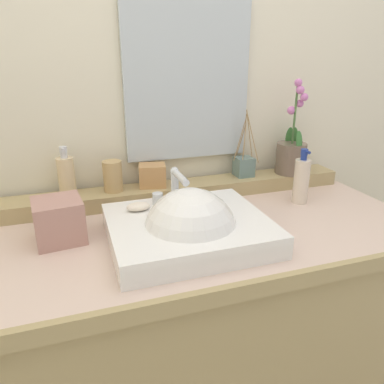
{
  "coord_description": "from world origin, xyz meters",
  "views": [
    {
      "loc": [
        -0.34,
        -0.97,
        1.36
      ],
      "look_at": [
        -0.02,
        -0.02,
        0.98
      ],
      "focal_mm": 34.64,
      "sensor_mm": 36.0,
      "label": 1
    }
  ],
  "objects_px": {
    "sink_basin": "(190,232)",
    "tumbler_cup": "(113,176)",
    "tissue_box": "(59,220)",
    "soap_dispenser": "(66,175)",
    "trinket_box": "(152,175)",
    "soap_bar": "(138,207)",
    "lotion_bottle": "(301,180)",
    "potted_plant": "(291,153)",
    "reed_diffuser": "(244,166)"
  },
  "relations": [
    {
      "from": "tissue_box",
      "to": "trinket_box",
      "type": "bearing_deg",
      "value": 34.49
    },
    {
      "from": "potted_plant",
      "to": "tumbler_cup",
      "type": "relative_size",
      "value": 3.4
    },
    {
      "from": "tissue_box",
      "to": "soap_dispenser",
      "type": "bearing_deg",
      "value": 82.4
    },
    {
      "from": "lotion_bottle",
      "to": "tissue_box",
      "type": "bearing_deg",
      "value": -177.9
    },
    {
      "from": "soap_dispenser",
      "to": "tumbler_cup",
      "type": "xyz_separation_m",
      "value": [
        0.15,
        -0.02,
        -0.02
      ]
    },
    {
      "from": "soap_bar",
      "to": "trinket_box",
      "type": "xyz_separation_m",
      "value": [
        0.1,
        0.23,
        0.02
      ]
    },
    {
      "from": "lotion_bottle",
      "to": "sink_basin",
      "type": "bearing_deg",
      "value": -161.39
    },
    {
      "from": "soap_bar",
      "to": "tissue_box",
      "type": "height_order",
      "value": "tissue_box"
    },
    {
      "from": "potted_plant",
      "to": "tumbler_cup",
      "type": "bearing_deg",
      "value": 178.81
    },
    {
      "from": "sink_basin",
      "to": "tumbler_cup",
      "type": "relative_size",
      "value": 4.14
    },
    {
      "from": "sink_basin",
      "to": "tumbler_cup",
      "type": "xyz_separation_m",
      "value": [
        -0.16,
        0.34,
        0.08
      ]
    },
    {
      "from": "lotion_bottle",
      "to": "tumbler_cup",
      "type": "bearing_deg",
      "value": 163.79
    },
    {
      "from": "soap_bar",
      "to": "soap_dispenser",
      "type": "height_order",
      "value": "soap_dispenser"
    },
    {
      "from": "tumbler_cup",
      "to": "lotion_bottle",
      "type": "distance_m",
      "value": 0.65
    },
    {
      "from": "tissue_box",
      "to": "potted_plant",
      "type": "bearing_deg",
      "value": 12.82
    },
    {
      "from": "soap_dispenser",
      "to": "trinket_box",
      "type": "relative_size",
      "value": 1.76
    },
    {
      "from": "trinket_box",
      "to": "tissue_box",
      "type": "xyz_separation_m",
      "value": [
        -0.32,
        -0.22,
        -0.03
      ]
    },
    {
      "from": "soap_dispenser",
      "to": "tumbler_cup",
      "type": "bearing_deg",
      "value": -6.2
    },
    {
      "from": "soap_bar",
      "to": "tumbler_cup",
      "type": "xyz_separation_m",
      "value": [
        -0.04,
        0.22,
        0.03
      ]
    },
    {
      "from": "potted_plant",
      "to": "tissue_box",
      "type": "xyz_separation_m",
      "value": [
        -0.87,
        -0.2,
        -0.08
      ]
    },
    {
      "from": "sink_basin",
      "to": "lotion_bottle",
      "type": "xyz_separation_m",
      "value": [
        0.46,
        0.16,
        0.05
      ]
    },
    {
      "from": "tumbler_cup",
      "to": "trinket_box",
      "type": "height_order",
      "value": "tumbler_cup"
    },
    {
      "from": "sink_basin",
      "to": "potted_plant",
      "type": "bearing_deg",
      "value": 31.67
    },
    {
      "from": "sink_basin",
      "to": "tissue_box",
      "type": "xyz_separation_m",
      "value": [
        -0.34,
        0.13,
        0.03
      ]
    },
    {
      "from": "reed_diffuser",
      "to": "potted_plant",
      "type": "bearing_deg",
      "value": -7.3
    },
    {
      "from": "soap_bar",
      "to": "potted_plant",
      "type": "bearing_deg",
      "value": 17.91
    },
    {
      "from": "soap_bar",
      "to": "reed_diffuser",
      "type": "bearing_deg",
      "value": 27.14
    },
    {
      "from": "potted_plant",
      "to": "sink_basin",
      "type": "bearing_deg",
      "value": -148.33
    },
    {
      "from": "reed_diffuser",
      "to": "tissue_box",
      "type": "distance_m",
      "value": 0.71
    },
    {
      "from": "potted_plant",
      "to": "trinket_box",
      "type": "bearing_deg",
      "value": 177.82
    },
    {
      "from": "potted_plant",
      "to": "lotion_bottle",
      "type": "distance_m",
      "value": 0.19
    },
    {
      "from": "soap_dispenser",
      "to": "tissue_box",
      "type": "xyz_separation_m",
      "value": [
        -0.03,
        -0.23,
        -0.06
      ]
    },
    {
      "from": "reed_diffuser",
      "to": "lotion_bottle",
      "type": "relative_size",
      "value": 1.3
    },
    {
      "from": "trinket_box",
      "to": "tumbler_cup",
      "type": "bearing_deg",
      "value": -166.1
    },
    {
      "from": "soap_dispenser",
      "to": "lotion_bottle",
      "type": "height_order",
      "value": "soap_dispenser"
    },
    {
      "from": "sink_basin",
      "to": "soap_bar",
      "type": "relative_size",
      "value": 6.27
    },
    {
      "from": "tumbler_cup",
      "to": "trinket_box",
      "type": "xyz_separation_m",
      "value": [
        0.14,
        0.01,
        -0.01
      ]
    },
    {
      "from": "potted_plant",
      "to": "soap_dispenser",
      "type": "distance_m",
      "value": 0.84
    },
    {
      "from": "sink_basin",
      "to": "soap_bar",
      "type": "xyz_separation_m",
      "value": [
        -0.12,
        0.12,
        0.05
      ]
    },
    {
      "from": "tumbler_cup",
      "to": "soap_dispenser",
      "type": "bearing_deg",
      "value": 173.8
    },
    {
      "from": "sink_basin",
      "to": "reed_diffuser",
      "type": "relative_size",
      "value": 1.73
    },
    {
      "from": "soap_bar",
      "to": "trinket_box",
      "type": "height_order",
      "value": "trinket_box"
    },
    {
      "from": "trinket_box",
      "to": "soap_dispenser",
      "type": "bearing_deg",
      "value": -170.72
    },
    {
      "from": "tumbler_cup",
      "to": "trinket_box",
      "type": "bearing_deg",
      "value": 2.71
    },
    {
      "from": "trinket_box",
      "to": "tissue_box",
      "type": "relative_size",
      "value": 0.72
    },
    {
      "from": "soap_dispenser",
      "to": "reed_diffuser",
      "type": "height_order",
      "value": "reed_diffuser"
    },
    {
      "from": "soap_bar",
      "to": "tumbler_cup",
      "type": "relative_size",
      "value": 0.66
    },
    {
      "from": "soap_dispenser",
      "to": "reed_diffuser",
      "type": "xyz_separation_m",
      "value": [
        0.65,
        -0.01,
        -0.03
      ]
    },
    {
      "from": "sink_basin",
      "to": "trinket_box",
      "type": "xyz_separation_m",
      "value": [
        -0.03,
        0.35,
        0.06
      ]
    },
    {
      "from": "sink_basin",
      "to": "soap_dispenser",
      "type": "height_order",
      "value": "soap_dispenser"
    }
  ]
}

